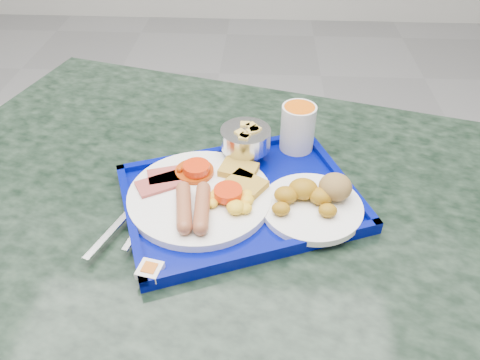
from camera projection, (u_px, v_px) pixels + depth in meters
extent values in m
plane|color=gray|center=(166.00, 350.00, 1.53)|extent=(6.00, 6.00, 0.00)
cylinder|color=slate|center=(233.00, 322.00, 1.15)|extent=(0.12, 0.12, 0.74)
cube|color=black|center=(231.00, 204.00, 0.90)|extent=(1.49, 1.18, 0.04)
cube|color=#020A7B|center=(240.00, 200.00, 0.87)|extent=(0.50, 0.43, 0.01)
cube|color=#020A7B|center=(219.00, 151.00, 0.97)|extent=(0.39, 0.16, 0.01)
cube|color=#020A7B|center=(268.00, 250.00, 0.75)|extent=(0.39, 0.16, 0.01)
cube|color=#020A7B|center=(338.00, 174.00, 0.91)|extent=(0.12, 0.29, 0.01)
cube|color=#020A7B|center=(131.00, 218.00, 0.81)|extent=(0.12, 0.29, 0.01)
cylinder|color=white|center=(200.00, 196.00, 0.86)|extent=(0.26, 0.26, 0.01)
cube|color=#AE4945|center=(172.00, 175.00, 0.89)|extent=(0.10, 0.07, 0.01)
cube|color=#AE4945|center=(161.00, 183.00, 0.87)|extent=(0.10, 0.09, 0.01)
cylinder|color=#BC3F07|center=(195.00, 171.00, 0.89)|extent=(0.07, 0.07, 0.01)
sphere|color=#BC3F07|center=(207.00, 170.00, 0.88)|extent=(0.01, 0.01, 0.01)
sphere|color=#BC3F07|center=(192.00, 163.00, 0.90)|extent=(0.01, 0.01, 0.01)
sphere|color=#BC3F07|center=(206.00, 172.00, 0.88)|extent=(0.01, 0.01, 0.01)
sphere|color=#BC3F07|center=(180.00, 170.00, 0.88)|extent=(0.01, 0.01, 0.01)
sphere|color=#BC3F07|center=(190.00, 168.00, 0.89)|extent=(0.01, 0.01, 0.01)
sphere|color=#BC3F07|center=(200.00, 162.00, 0.90)|extent=(0.01, 0.01, 0.01)
sphere|color=#BC3F07|center=(197.00, 174.00, 0.88)|extent=(0.01, 0.01, 0.01)
sphere|color=#BC3F07|center=(199.00, 172.00, 0.88)|extent=(0.01, 0.01, 0.01)
sphere|color=#BC3F07|center=(201.00, 162.00, 0.90)|extent=(0.01, 0.01, 0.01)
sphere|color=#BC3F07|center=(197.00, 175.00, 0.87)|extent=(0.01, 0.01, 0.01)
sphere|color=#BC3F07|center=(190.00, 163.00, 0.90)|extent=(0.01, 0.01, 0.01)
sphere|color=#BC3F07|center=(188.00, 162.00, 0.90)|extent=(0.01, 0.01, 0.01)
sphere|color=#BC3F07|center=(197.00, 170.00, 0.89)|extent=(0.01, 0.01, 0.01)
sphere|color=#BC3F07|center=(203.00, 168.00, 0.89)|extent=(0.01, 0.01, 0.01)
sphere|color=#BC3F07|center=(194.00, 169.00, 0.89)|extent=(0.01, 0.01, 0.01)
cube|color=gold|center=(239.00, 170.00, 0.89)|extent=(0.08, 0.07, 0.01)
cube|color=gold|center=(246.00, 184.00, 0.86)|extent=(0.08, 0.08, 0.01)
cylinder|color=brown|center=(184.00, 207.00, 0.80)|extent=(0.04, 0.10, 0.03)
cylinder|color=brown|center=(202.00, 207.00, 0.80)|extent=(0.03, 0.10, 0.03)
ellipsoid|color=yellow|center=(212.00, 203.00, 0.82)|extent=(0.02, 0.02, 0.01)
ellipsoid|color=yellow|center=(247.00, 195.00, 0.83)|extent=(0.02, 0.02, 0.02)
ellipsoid|color=yellow|center=(245.00, 208.00, 0.81)|extent=(0.03, 0.03, 0.02)
ellipsoid|color=yellow|center=(232.00, 195.00, 0.83)|extent=(0.03, 0.03, 0.02)
ellipsoid|color=yellow|center=(218.00, 193.00, 0.84)|extent=(0.02, 0.02, 0.02)
ellipsoid|color=yellow|center=(229.00, 195.00, 0.83)|extent=(0.03, 0.03, 0.02)
ellipsoid|color=yellow|center=(226.00, 196.00, 0.83)|extent=(0.02, 0.02, 0.02)
ellipsoid|color=yellow|center=(213.00, 196.00, 0.83)|extent=(0.02, 0.02, 0.01)
ellipsoid|color=yellow|center=(242.00, 207.00, 0.81)|extent=(0.02, 0.02, 0.02)
ellipsoid|color=yellow|center=(247.00, 200.00, 0.82)|extent=(0.03, 0.03, 0.02)
ellipsoid|color=yellow|center=(236.00, 207.00, 0.80)|extent=(0.03, 0.03, 0.02)
cylinder|color=red|center=(197.00, 168.00, 0.88)|extent=(0.05, 0.05, 0.01)
cylinder|color=red|center=(228.00, 192.00, 0.83)|extent=(0.05, 0.05, 0.01)
cylinder|color=white|center=(312.00, 207.00, 0.83)|extent=(0.18, 0.18, 0.01)
ellipsoid|color=#A47113|center=(328.00, 210.00, 0.80)|extent=(0.03, 0.03, 0.02)
ellipsoid|color=#A47113|center=(321.00, 196.00, 0.82)|extent=(0.04, 0.04, 0.03)
ellipsoid|color=#A47113|center=(303.00, 189.00, 0.83)|extent=(0.05, 0.04, 0.04)
ellipsoid|color=#A47113|center=(286.00, 195.00, 0.83)|extent=(0.04, 0.04, 0.03)
ellipsoid|color=#A47113|center=(281.00, 209.00, 0.80)|extent=(0.03, 0.03, 0.02)
ellipsoid|color=olive|center=(335.00, 187.00, 0.83)|extent=(0.06, 0.06, 0.05)
cylinder|color=silver|center=(245.00, 156.00, 0.96)|extent=(0.06, 0.06, 0.01)
cylinder|color=silver|center=(245.00, 151.00, 0.95)|extent=(0.02, 0.02, 0.02)
cylinder|color=silver|center=(246.00, 138.00, 0.93)|extent=(0.10, 0.10, 0.04)
cube|color=#FFD561|center=(244.00, 138.00, 0.90)|extent=(0.02, 0.02, 0.01)
cube|color=#FFD561|center=(251.00, 128.00, 0.93)|extent=(0.03, 0.02, 0.01)
cube|color=#FFD561|center=(254.00, 132.00, 0.92)|extent=(0.02, 0.02, 0.01)
cube|color=#FFD561|center=(245.00, 126.00, 0.94)|extent=(0.02, 0.02, 0.01)
cube|color=#FFD561|center=(252.00, 133.00, 0.92)|extent=(0.02, 0.02, 0.01)
cube|color=#FFD561|center=(256.00, 131.00, 0.92)|extent=(0.03, 0.03, 0.01)
cube|color=#FFD561|center=(244.00, 139.00, 0.90)|extent=(0.02, 0.02, 0.01)
cube|color=#FFD561|center=(240.00, 134.00, 0.91)|extent=(0.03, 0.03, 0.01)
cylinder|color=silver|center=(298.00, 128.00, 0.96)|extent=(0.07, 0.07, 0.10)
cylinder|color=orange|center=(299.00, 109.00, 0.93)|extent=(0.06, 0.06, 0.01)
cube|color=silver|center=(142.00, 223.00, 0.81)|extent=(0.04, 0.13, 0.00)
ellipsoid|color=silver|center=(141.00, 190.00, 0.87)|extent=(0.04, 0.05, 0.01)
cube|color=silver|center=(117.00, 224.00, 0.81)|extent=(0.07, 0.17, 0.00)
cube|color=white|center=(150.00, 270.00, 0.72)|extent=(0.04, 0.04, 0.01)
cube|color=orange|center=(149.00, 267.00, 0.72)|extent=(0.03, 0.03, 0.00)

